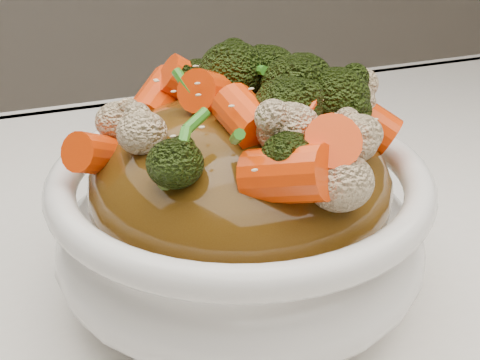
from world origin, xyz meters
name	(u,v)px	position (x,y,z in m)	size (l,w,h in m)	color
tablecloth	(293,330)	(0.00, 0.00, 0.73)	(1.20, 0.80, 0.04)	white
bowl	(240,229)	(-0.03, 0.03, 0.80)	(0.23, 0.23, 0.09)	white
sauce_base	(240,185)	(-0.03, 0.03, 0.83)	(0.18, 0.18, 0.10)	#52330E
carrots	(240,80)	(-0.03, 0.03, 0.89)	(0.18, 0.18, 0.05)	#FF4408
broccoli	(240,82)	(-0.03, 0.03, 0.89)	(0.18, 0.18, 0.05)	black
cauliflower	(240,86)	(-0.03, 0.03, 0.89)	(0.18, 0.18, 0.04)	beige
scallions	(240,78)	(-0.03, 0.03, 0.89)	(0.14, 0.14, 0.02)	#30851E
sesame_seeds	(240,78)	(-0.03, 0.03, 0.89)	(0.17, 0.17, 0.01)	beige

